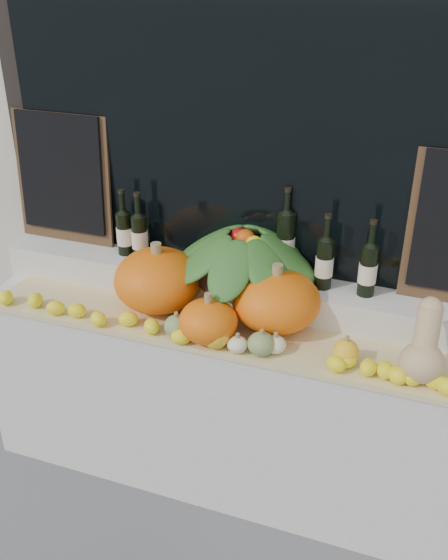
# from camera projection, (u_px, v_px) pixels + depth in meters

# --- Properties ---
(display_sill) EXTENTS (2.30, 0.55, 0.88)m
(display_sill) POSITION_uv_depth(u_px,v_px,m) (229.00, 400.00, 2.94)
(display_sill) COLOR silver
(display_sill) RESTS_ON ground
(rear_tier) EXTENTS (2.30, 0.25, 0.16)m
(rear_tier) POSITION_uv_depth(u_px,v_px,m) (241.00, 289.00, 2.81)
(rear_tier) COLOR silver
(rear_tier) RESTS_ON display_sill
(straw_bedding) EXTENTS (2.10, 0.32, 0.02)m
(straw_bedding) POSITION_uv_depth(u_px,v_px,m) (220.00, 333.00, 2.62)
(straw_bedding) COLOR tan
(straw_bedding) RESTS_ON display_sill
(pumpkin_left) EXTENTS (0.46, 0.46, 0.27)m
(pumpkin_left) POSITION_uv_depth(u_px,v_px,m) (158.00, 280.00, 2.72)
(pumpkin_left) COLOR orange
(pumpkin_left) RESTS_ON straw_bedding
(pumpkin_right) EXTENTS (0.44, 0.44, 0.25)m
(pumpkin_right) POSITION_uv_depth(u_px,v_px,m) (276.00, 300.00, 2.58)
(pumpkin_right) COLOR orange
(pumpkin_right) RESTS_ON straw_bedding
(pumpkin_center) EXTENTS (0.30, 0.30, 0.18)m
(pumpkin_center) POSITION_uv_depth(u_px,v_px,m) (208.00, 321.00, 2.51)
(pumpkin_center) COLOR orange
(pumpkin_center) RESTS_ON straw_bedding
(butternut_squash) EXTENTS (0.17, 0.22, 0.30)m
(butternut_squash) POSITION_uv_depth(u_px,v_px,m) (424.00, 350.00, 2.28)
(butternut_squash) COLOR tan
(butternut_squash) RESTS_ON straw_bedding
(decorative_gourds) EXTENTS (0.79, 0.18, 0.15)m
(decorative_gourds) POSITION_uv_depth(u_px,v_px,m) (246.00, 339.00, 2.46)
(decorative_gourds) COLOR #2D5D1B
(decorative_gourds) RESTS_ON straw_bedding
(lemon_heap) EXTENTS (2.20, 0.16, 0.06)m
(lemon_heap) POSITION_uv_depth(u_px,v_px,m) (211.00, 338.00, 2.51)
(lemon_heap) COLOR yellow
(lemon_heap) RESTS_ON straw_bedding
(produce_bowl) EXTENTS (0.68, 0.68, 0.23)m
(produce_bowl) POSITION_uv_depth(u_px,v_px,m) (245.00, 254.00, 2.71)
(produce_bowl) COLOR black
(produce_bowl) RESTS_ON rear_tier
(wine_bottle_far_left) EXTENTS (0.08, 0.08, 0.32)m
(wine_bottle_far_left) POSITION_uv_depth(u_px,v_px,m) (125.00, 233.00, 2.90)
(wine_bottle_far_left) COLOR black
(wine_bottle_far_left) RESTS_ON rear_tier
(wine_bottle_near_left) EXTENTS (0.08, 0.08, 0.32)m
(wine_bottle_near_left) POSITION_uv_depth(u_px,v_px,m) (140.00, 236.00, 2.87)
(wine_bottle_near_left) COLOR black
(wine_bottle_near_left) RESTS_ON rear_tier
(wine_bottle_tall) EXTENTS (0.08, 0.08, 0.40)m
(wine_bottle_tall) POSITION_uv_depth(u_px,v_px,m) (285.00, 243.00, 2.71)
(wine_bottle_tall) COLOR black
(wine_bottle_tall) RESTS_ON rear_tier
(wine_bottle_near_right) EXTENTS (0.08, 0.08, 0.33)m
(wine_bottle_near_right) POSITION_uv_depth(u_px,v_px,m) (324.00, 263.00, 2.61)
(wine_bottle_near_right) COLOR black
(wine_bottle_near_right) RESTS_ON rear_tier
(wine_bottle_far_right) EXTENTS (0.08, 0.08, 0.34)m
(wine_bottle_far_right) POSITION_uv_depth(u_px,v_px,m) (368.00, 269.00, 2.56)
(wine_bottle_far_right) COLOR black
(wine_bottle_far_right) RESTS_ON rear_tier
(chalkboard_left) EXTENTS (0.50, 0.07, 0.62)m
(chalkboard_left) POSITION_uv_depth(u_px,v_px,m) (62.00, 176.00, 2.95)
(chalkboard_left) COLOR #4C331E
(chalkboard_left) RESTS_ON rear_tier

